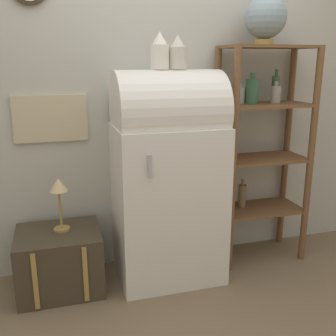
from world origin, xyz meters
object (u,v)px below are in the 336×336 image
object	(u,v)px
globe	(266,18)
vase_left	(160,52)
suitcase_trunk	(60,260)
desk_lamp	(59,191)
refrigerator	(168,175)
vase_center	(178,53)

from	to	relation	value
globe	vase_left	world-z (taller)	globe
suitcase_trunk	desk_lamp	world-z (taller)	desk_lamp
refrigerator	desk_lamp	world-z (taller)	refrigerator
refrigerator	desk_lamp	distance (m)	0.75
vase_left	desk_lamp	distance (m)	1.13
globe	vase_center	world-z (taller)	globe
suitcase_trunk	desk_lamp	size ratio (longest dim) A/B	1.51
globe	desk_lamp	world-z (taller)	globe
vase_left	desk_lamp	xyz separation A→B (m)	(-0.69, 0.03, -0.89)
suitcase_trunk	vase_center	xyz separation A→B (m)	(0.84, -0.00, 1.38)
globe	vase_center	bearing A→B (deg)	-175.47
globe	vase_left	distance (m)	0.81
suitcase_trunk	globe	bearing A→B (deg)	1.88
globe	vase_center	distance (m)	0.70
globe	suitcase_trunk	bearing A→B (deg)	-178.12
vase_left	vase_center	distance (m)	0.12
suitcase_trunk	vase_left	xyz separation A→B (m)	(0.72, -0.00, 1.39)
refrigerator	globe	xyz separation A→B (m)	(0.72, 0.06, 1.07)
vase_left	desk_lamp	bearing A→B (deg)	177.65
vase_center	globe	bearing A→B (deg)	4.53
vase_center	desk_lamp	xyz separation A→B (m)	(-0.81, 0.03, -0.89)
globe	vase_center	size ratio (longest dim) A/B	1.53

